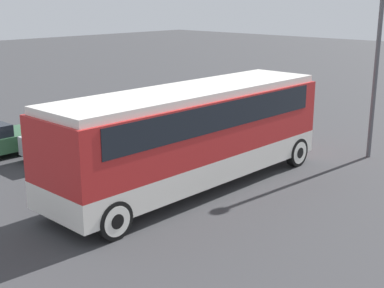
% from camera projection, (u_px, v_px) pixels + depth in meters
% --- Properties ---
extents(ground_plane, '(120.00, 120.00, 0.00)m').
position_uv_depth(ground_plane, '(192.00, 187.00, 16.90)').
color(ground_plane, '#38383A').
extents(tour_bus, '(10.02, 2.63, 3.17)m').
position_uv_depth(tour_bus, '(194.00, 129.00, 16.46)').
color(tour_bus, silver).
rests_on(tour_bus, ground_plane).
extents(parked_car_near, '(4.52, 1.92, 1.54)m').
position_uv_depth(parked_car_near, '(83.00, 135.00, 20.27)').
color(parked_car_near, '#BCBCC1').
rests_on(parked_car_near, ground_plane).
extents(lamp_post, '(0.44, 0.44, 6.36)m').
position_uv_depth(lamp_post, '(378.00, 47.00, 19.06)').
color(lamp_post, '#515156').
rests_on(lamp_post, ground_plane).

